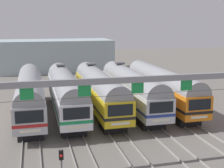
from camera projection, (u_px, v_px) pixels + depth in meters
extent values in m
plane|color=slate|center=(99.00, 112.00, 36.44)|extent=(160.00, 160.00, 0.00)
cube|color=gray|center=(27.00, 86.00, 50.55)|extent=(0.07, 70.00, 0.15)
cube|color=gray|center=(36.00, 86.00, 50.90)|extent=(0.07, 70.00, 0.15)
cube|color=gray|center=(51.00, 85.00, 51.48)|extent=(0.07, 70.00, 0.15)
cube|color=gray|center=(60.00, 85.00, 51.83)|extent=(0.07, 70.00, 0.15)
cube|color=gray|center=(74.00, 84.00, 52.41)|extent=(0.07, 70.00, 0.15)
cube|color=gray|center=(83.00, 83.00, 52.76)|extent=(0.07, 70.00, 0.15)
cube|color=gray|center=(97.00, 83.00, 53.34)|extent=(0.07, 70.00, 0.15)
cube|color=gray|center=(105.00, 82.00, 53.69)|extent=(0.07, 70.00, 0.15)
cube|color=gray|center=(119.00, 82.00, 54.27)|extent=(0.07, 70.00, 0.15)
cube|color=gray|center=(126.00, 81.00, 54.62)|extent=(0.07, 70.00, 0.15)
cube|color=#B2B5BA|center=(30.00, 97.00, 34.14)|extent=(2.85, 18.00, 2.35)
cube|color=#B21E1E|center=(30.00, 100.00, 34.21)|extent=(2.88, 18.02, 0.28)
cylinder|color=gray|center=(30.00, 87.00, 33.91)|extent=(2.74, 17.64, 2.74)
cube|color=black|center=(29.00, 117.00, 25.48)|extent=(2.28, 0.06, 1.03)
cube|color=silver|center=(30.00, 131.00, 25.72)|extent=(1.71, 0.05, 0.24)
cube|color=black|center=(31.00, 131.00, 28.49)|extent=(2.28, 2.60, 1.05)
cube|color=black|center=(31.00, 99.00, 40.46)|extent=(2.28, 2.60, 1.05)
cube|color=white|center=(66.00, 95.00, 35.07)|extent=(2.85, 18.00, 2.35)
cube|color=#198C4C|center=(66.00, 98.00, 35.14)|extent=(2.88, 18.02, 0.28)
cylinder|color=gray|center=(65.00, 85.00, 34.84)|extent=(2.74, 17.64, 2.74)
cube|color=black|center=(77.00, 113.00, 26.41)|extent=(2.28, 0.06, 1.03)
cube|color=silver|center=(77.00, 127.00, 26.65)|extent=(1.71, 0.05, 0.24)
cube|color=black|center=(73.00, 128.00, 29.42)|extent=(2.28, 2.60, 1.05)
cube|color=black|center=(61.00, 97.00, 41.39)|extent=(2.28, 2.60, 1.05)
cube|color=#4C4C51|center=(61.00, 65.00, 39.33)|extent=(1.10, 1.10, 0.20)
cube|color=gold|center=(99.00, 93.00, 36.00)|extent=(2.85, 18.00, 2.35)
cube|color=black|center=(99.00, 96.00, 36.07)|extent=(2.88, 18.02, 0.28)
cylinder|color=gray|center=(99.00, 83.00, 35.77)|extent=(2.74, 17.64, 2.74)
cube|color=black|center=(120.00, 110.00, 27.34)|extent=(2.28, 0.06, 1.03)
cube|color=silver|center=(120.00, 124.00, 27.58)|extent=(1.71, 0.05, 0.24)
cube|color=black|center=(113.00, 124.00, 30.35)|extent=(2.28, 2.60, 1.05)
cube|color=black|center=(90.00, 95.00, 42.33)|extent=(2.28, 2.60, 1.05)
cube|color=#4C4C51|center=(91.00, 64.00, 40.26)|extent=(1.10, 1.10, 0.20)
cube|color=silver|center=(131.00, 91.00, 36.93)|extent=(2.85, 18.00, 2.35)
cube|color=navy|center=(131.00, 94.00, 37.00)|extent=(2.88, 18.02, 0.28)
cylinder|color=gray|center=(131.00, 82.00, 36.70)|extent=(2.74, 17.64, 2.74)
cube|color=black|center=(162.00, 107.00, 28.27)|extent=(2.28, 0.06, 1.03)
cube|color=silver|center=(161.00, 120.00, 28.51)|extent=(1.71, 0.05, 0.24)
cube|color=black|center=(150.00, 121.00, 31.28)|extent=(2.28, 2.60, 1.05)
cube|color=black|center=(117.00, 94.00, 43.26)|extent=(2.28, 2.60, 1.05)
cube|color=#4C4C51|center=(120.00, 63.00, 41.19)|extent=(1.10, 1.10, 0.20)
cube|color=orange|center=(162.00, 90.00, 37.86)|extent=(2.85, 18.00, 2.35)
cube|color=black|center=(161.00, 92.00, 37.93)|extent=(2.88, 18.02, 0.28)
cylinder|color=gray|center=(162.00, 80.00, 37.63)|extent=(2.74, 17.64, 2.74)
cube|color=black|center=(200.00, 105.00, 29.20)|extent=(2.28, 0.06, 1.03)
cube|color=silver|center=(199.00, 117.00, 29.44)|extent=(1.71, 0.05, 0.24)
cube|color=black|center=(185.00, 118.00, 32.21)|extent=(2.28, 2.60, 1.05)
cube|color=black|center=(144.00, 92.00, 44.19)|extent=(2.28, 2.60, 1.05)
cube|color=gray|center=(138.00, 79.00, 22.38)|extent=(20.24, 0.32, 0.44)
cube|color=#198C3F|center=(27.00, 94.00, 20.64)|extent=(0.90, 0.08, 0.80)
cube|color=#198C3F|center=(85.00, 91.00, 21.57)|extent=(0.90, 0.08, 0.80)
cube|color=#198C3F|center=(138.00, 88.00, 22.50)|extent=(0.90, 0.08, 0.80)
cube|color=#198C3F|center=(186.00, 85.00, 23.43)|extent=(0.90, 0.08, 0.80)
cylinder|color=#3F382D|center=(137.00, 94.00, 22.60)|extent=(20.24, 0.03, 0.03)
cylinder|color=#59595E|center=(62.00, 168.00, 19.70)|extent=(0.12, 0.12, 2.49)
cube|color=black|center=(61.00, 155.00, 19.52)|extent=(0.28, 0.24, 0.60)
sphere|color=red|center=(61.00, 156.00, 19.39)|extent=(0.18, 0.18, 0.18)
cube|color=#9EB2B7|center=(56.00, 56.00, 66.12)|extent=(23.29, 10.00, 6.55)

